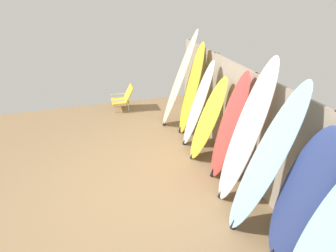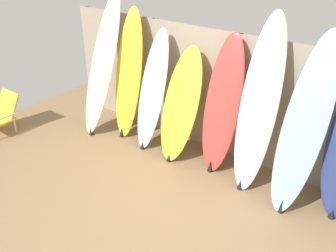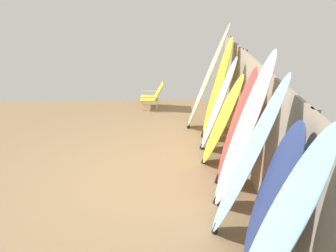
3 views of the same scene
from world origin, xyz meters
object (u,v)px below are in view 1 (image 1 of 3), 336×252
surfboard_yellow_1 (191,91)px  surfboard_navy_7 (301,199)px  surfboard_white_2 (198,105)px  surfboard_skyblue_6 (264,164)px  beach_chair (124,97)px  surfboard_red_4 (229,129)px  surfboard_white_5 (245,135)px  surfboard_yellow_3 (208,120)px  surfboard_cream_0 (179,80)px

surfboard_yellow_1 → surfboard_navy_7: surfboard_yellow_1 is taller
surfboard_yellow_1 → surfboard_navy_7: bearing=1.0°
surfboard_white_2 → surfboard_skyblue_6: surfboard_skyblue_6 is taller
surfboard_yellow_1 → surfboard_skyblue_6: surfboard_skyblue_6 is taller
beach_chair → surfboard_white_2: bearing=51.2°
surfboard_yellow_1 → beach_chair: size_ratio=3.17×
surfboard_red_4 → beach_chair: 3.63m
surfboard_yellow_1 → surfboard_white_5: size_ratio=0.91×
surfboard_yellow_1 → surfboard_yellow_3: size_ratio=1.25×
surfboard_red_4 → surfboard_white_2: bearing=-176.3°
surfboard_yellow_3 → beach_chair: surfboard_yellow_3 is taller
surfboard_red_4 → surfboard_skyblue_6: bearing=-6.0°
surfboard_white_2 → surfboard_navy_7: size_ratio=1.00×
surfboard_white_5 → surfboard_skyblue_6: bearing=-8.1°
surfboard_yellow_1 → surfboard_white_2: (0.51, -0.05, -0.11)m
surfboard_skyblue_6 → surfboard_white_2: bearing=178.9°
surfboard_white_5 → beach_chair: 4.12m
surfboard_navy_7 → beach_chair: size_ratio=2.79×
surfboard_skyblue_6 → beach_chair: bearing=-165.4°
surfboard_skyblue_6 → beach_chair: surfboard_skyblue_6 is taller
surfboard_white_5 → beach_chair: size_ratio=3.48×
surfboard_cream_0 → surfboard_navy_7: (3.69, 0.19, -0.22)m
surfboard_yellow_1 → surfboard_red_4: surfboard_yellow_1 is taller
surfboard_yellow_1 → surfboard_yellow_3: surfboard_yellow_1 is taller
beach_chair → surfboard_skyblue_6: bearing=37.3°
surfboard_cream_0 → surfboard_skyblue_6: bearing=0.7°
surfboard_yellow_3 → surfboard_white_5: (1.12, 0.06, 0.29)m
surfboard_yellow_3 → surfboard_skyblue_6: bearing=-0.9°
surfboard_white_2 → surfboard_cream_0: bearing=-175.0°
surfboard_white_2 → beach_chair: surfboard_white_2 is taller
surfboard_white_2 → surfboard_skyblue_6: (2.24, -0.04, 0.15)m
surfboard_yellow_1 → surfboard_white_2: surfboard_yellow_1 is taller
surfboard_skyblue_6 → surfboard_yellow_1: bearing=178.1°
surfboard_cream_0 → surfboard_white_2: size_ratio=1.25×
surfboard_white_2 → surfboard_yellow_3: surfboard_white_2 is taller
surfboard_navy_7 → beach_chair: surfboard_navy_7 is taller
surfboard_white_2 → beach_chair: size_ratio=2.80×
surfboard_white_5 → surfboard_navy_7: bearing=3.2°
surfboard_yellow_3 → surfboard_navy_7: size_ratio=0.91×
surfboard_white_5 → surfboard_skyblue_6: (0.59, -0.09, -0.06)m
surfboard_cream_0 → surfboard_yellow_3: 1.50m
surfboard_yellow_1 → surfboard_yellow_3: (1.03, -0.06, -0.19)m
surfboard_cream_0 → surfboard_white_5: 2.59m
surfboard_cream_0 → beach_chair: bearing=-138.6°
surfboard_navy_7 → surfboard_red_4: bearing=-178.9°
surfboard_cream_0 → surfboard_white_2: 0.97m
surfboard_yellow_1 → surfboard_yellow_3: bearing=-3.4°
beach_chair → surfboard_yellow_1: bearing=58.9°
surfboard_navy_7 → surfboard_skyblue_6: bearing=-163.8°
surfboard_white_2 → surfboard_red_4: size_ratio=0.94×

